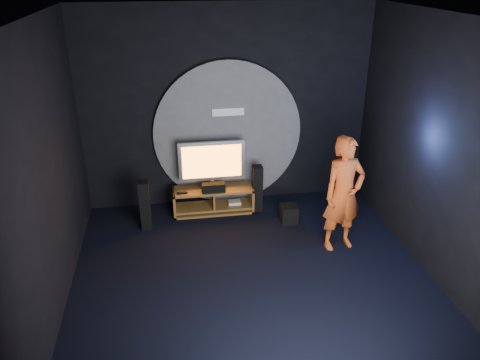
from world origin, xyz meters
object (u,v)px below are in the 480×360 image
object	(u,v)px
subwoofer	(289,214)
player	(344,194)
tv	(212,163)
tower_speaker_right	(257,188)
tower_speaker_left	(145,205)
media_console	(214,201)

from	to	relation	value
subwoofer	player	bearing A→B (deg)	-54.99
subwoofer	tv	bearing A→B (deg)	152.17
tower_speaker_right	subwoofer	xyz separation A→B (m)	(0.45, -0.52, -0.27)
tower_speaker_left	subwoofer	bearing A→B (deg)	-4.61
subwoofer	player	distance (m)	1.27
media_console	tower_speaker_right	world-z (taller)	tower_speaker_right
tower_speaker_right	player	size ratio (longest dim) A/B	0.47
tower_speaker_left	tower_speaker_right	world-z (taller)	same
tv	subwoofer	xyz separation A→B (m)	(1.23, -0.65, -0.76)
tower_speaker_left	player	world-z (taller)	player
media_console	tv	distance (m)	0.72
tower_speaker_right	subwoofer	size ratio (longest dim) A/B	2.75
tower_speaker_left	tower_speaker_right	distance (m)	1.97
tower_speaker_right	player	distance (m)	1.78
media_console	subwoofer	bearing A→B (deg)	-25.45
media_console	player	xyz separation A→B (m)	(1.81, -1.43, 0.71)
tower_speaker_right	tv	bearing A→B (deg)	170.26
media_console	tower_speaker_left	bearing A→B (deg)	-161.61
tv	tower_speaker_right	bearing A→B (deg)	-9.74
media_console	tower_speaker_right	distance (m)	0.81
media_console	subwoofer	size ratio (longest dim) A/B	4.57
tv	player	bearing A→B (deg)	-39.36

